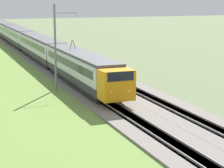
{
  "coord_description": "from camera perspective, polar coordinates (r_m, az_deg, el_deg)",
  "views": [
    {
      "loc": [
        -2.27,
        13.48,
        9.67
      ],
      "look_at": [
        32.8,
        0.0,
        2.18
      ],
      "focal_mm": 70.0,
      "sensor_mm": 36.0,
      "label": 1
    }
  ],
  "objects": [
    {
      "name": "track_adjacent",
      "position": [
        56.06,
        -2.09,
        1.5
      ],
      "size": [
        240.0,
        1.57,
        0.45
      ],
      "color": "#4C4238",
      "rests_on": "ground"
    },
    {
      "name": "passenger_train",
      "position": [
        77.98,
        -11.03,
        5.66
      ],
      "size": [
        86.29,
        2.98,
        4.96
      ],
      "rotation": [
        0.0,
        0.0,
        3.14
      ],
      "color": "orange",
      "rests_on": "ground"
    },
    {
      "name": "track_main",
      "position": [
        54.81,
        -6.47,
        1.21
      ],
      "size": [
        240.0,
        1.57,
        0.45
      ],
      "color": "#4C4238",
      "rests_on": "ground"
    },
    {
      "name": "ballast_adjacent",
      "position": [
        56.07,
        -2.09,
        1.49
      ],
      "size": [
        240.0,
        4.4,
        0.3
      ],
      "color": "gray",
      "rests_on": "ground"
    },
    {
      "name": "grass_verge",
      "position": [
        53.52,
        -13.89,
        0.6
      ],
      "size": [
        240.0,
        10.39,
        0.12
      ],
      "color": "olive",
      "rests_on": "ground"
    },
    {
      "name": "catenary_mast_mid",
      "position": [
        45.61,
        -7.36,
        4.85
      ],
      "size": [
        0.22,
        2.56,
        8.99
      ],
      "color": "slate",
      "rests_on": "ground"
    },
    {
      "name": "ballast_main",
      "position": [
        54.82,
        -6.47,
        1.2
      ],
      "size": [
        240.0,
        4.4,
        0.3
      ],
      "color": "gray",
      "rests_on": "ground"
    }
  ]
}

